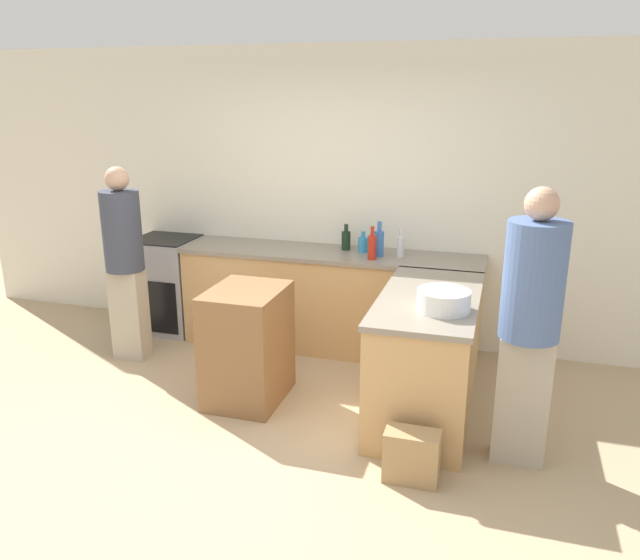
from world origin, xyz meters
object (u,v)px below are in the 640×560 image
Objects in this scene: dish_soap_bottle at (363,244)px; vinegar_bottle_clear at (401,246)px; wine_bottle_dark at (346,240)px; hot_sauce_bottle at (372,246)px; person_by_range at (124,258)px; island_table at (248,345)px; water_bottle_blue at (379,243)px; mixing_bowl at (444,300)px; person_at_peninsula at (530,320)px; paper_bag at (412,456)px; range_oven at (167,284)px.

vinegar_bottle_clear is at bearing -12.95° from dish_soap_bottle.
wine_bottle_dark is 0.82× the size of hot_sauce_bottle.
wine_bottle_dark is (-0.17, 0.04, 0.02)m from dish_soap_bottle.
person_by_range reaches higher than wine_bottle_dark.
dish_soap_bottle is (0.60, 1.25, 0.54)m from island_table.
mixing_bowl is at bearing -61.29° from water_bottle_blue.
person_at_peninsula reaches higher than island_table.
paper_bag is (1.37, -0.70, -0.28)m from island_table.
person_by_range is (-1.31, 0.42, 0.48)m from island_table.
person_at_peninsula is (3.30, -0.70, 0.03)m from person_by_range.
dish_soap_bottle is at bearing 111.60° from paper_bag.
water_bottle_blue reaches higher than hot_sauce_bottle.
person_at_peninsula reaches higher than paper_bag.
person_by_range reaches higher than hot_sauce_bottle.
water_bottle_blue reaches higher than vinegar_bottle_clear.
hot_sauce_bottle is at bearing 134.19° from person_at_peninsula.
island_table is 1.46m from person_by_range.
wine_bottle_dark is (-1.02, 1.41, 0.02)m from mixing_bowl.
hot_sauce_bottle is at bearing -4.04° from range_oven.
range_oven is at bearing 155.42° from mixing_bowl.
range_oven is 0.52× the size of person_at_peninsula.
range_oven is 3.94× the size of wine_bottle_dark.
island_table is at bearing -123.84° from water_bottle_blue.
vinegar_bottle_clear is 0.14× the size of person_by_range.
person_at_peninsula is at bearing -54.20° from vinegar_bottle_clear.
person_by_range is 3.01m from paper_bag.
dish_soap_bottle is 2.07m from person_at_peninsula.
range_oven is 1.80m from island_table.
hot_sauce_bottle is (0.73, 1.03, 0.58)m from island_table.
paper_bag is at bearing -98.06° from mixing_bowl.
water_bottle_blue reaches higher than island_table.
wine_bottle_dark is at bearing 3.68° from range_oven.
paper_bag is at bearing -77.29° from vinegar_bottle_clear.
person_at_peninsula is at bearing 34.70° from paper_bag.
mixing_bowl is 2.82m from person_by_range.
person_by_range reaches higher than mixing_bowl.
range_oven is 4.96× the size of dish_soap_bottle.
mixing_bowl is 1.42× the size of vinegar_bottle_clear.
range_oven is 3.14m from mixing_bowl.
wine_bottle_dark is at bearing 156.51° from water_bottle_blue.
vinegar_bottle_clear is (2.31, -0.00, 0.55)m from range_oven.
person_at_peninsula is (1.56, -1.56, -0.05)m from wine_bottle_dark.
person_at_peninsula is (1.99, -0.27, 0.52)m from island_table.
person_by_range is 0.96× the size of person_at_peninsula.
person_by_range is at bearing -160.79° from water_bottle_blue.
wine_bottle_dark is 0.40m from hot_sauce_bottle.
paper_bag is (-0.62, -0.43, -0.80)m from person_at_peninsula.
person_by_range is (-2.76, 0.54, -0.06)m from mixing_bowl.
wine_bottle_dark is at bearing 138.41° from hot_sauce_bottle.
water_bottle_blue is (0.04, 0.12, 0.01)m from hot_sauce_bottle.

